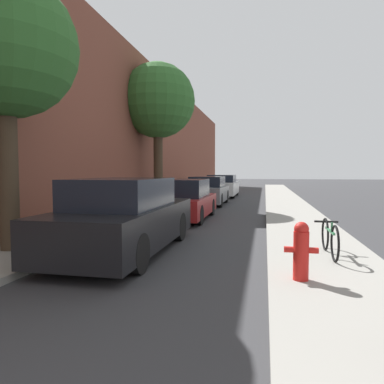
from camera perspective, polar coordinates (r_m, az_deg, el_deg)
ground_plane at (r=15.30m, az=4.72°, el=-2.89°), size 120.00×120.00×0.00m
sidewalk_left at (r=15.90m, az=-5.72°, el=-2.44°), size 2.00×52.00×0.12m
sidewalk_right at (r=15.22m, az=15.64°, el=-2.81°), size 2.00×52.00×0.12m
building_facade_left at (r=16.38m, az=-10.37°, el=10.03°), size 0.70×52.00×7.16m
parked_car_black at (r=7.36m, az=-10.76°, el=-4.11°), size 1.76×4.57×1.53m
parked_car_red at (r=12.22m, az=-1.28°, el=-1.41°), size 1.70×4.03×1.39m
parked_car_grey at (r=17.63m, az=2.60°, el=0.14°), size 1.73×4.22×1.40m
parked_car_white at (r=23.09m, az=4.93°, el=0.95°), size 1.85×4.56×1.42m
street_tree_near at (r=8.17m, az=-28.06°, el=19.90°), size 2.78×2.78×5.37m
street_tree_far at (r=16.75m, az=-5.55°, el=14.35°), size 3.42×3.42×6.50m
fire_hydrant at (r=5.32m, az=17.23°, el=-8.97°), size 0.47×0.22×0.84m
bicycle at (r=7.01m, az=21.38°, el=-6.92°), size 0.44×1.57×0.64m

